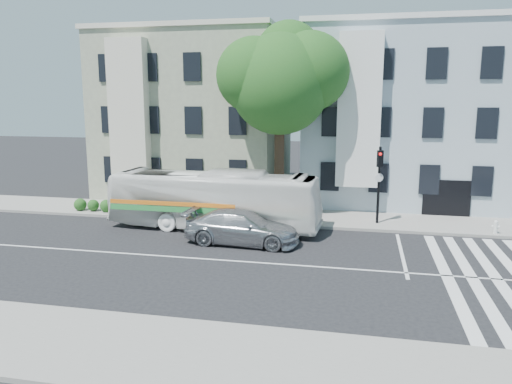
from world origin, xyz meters
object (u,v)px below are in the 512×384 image
(sedan, at_px, (242,227))
(bus, at_px, (214,200))
(fire_hydrant, at_px, (496,227))
(traffic_signal, at_px, (379,175))

(sedan, bearing_deg, bus, 44.69)
(bus, relative_size, fire_hydrant, 16.43)
(bus, xyz_separation_m, sedan, (2.07, -2.32, -0.76))
(bus, distance_m, traffic_signal, 8.78)
(traffic_signal, height_order, fire_hydrant, traffic_signal)
(bus, height_order, fire_hydrant, bus)
(sedan, bearing_deg, fire_hydrant, -69.47)
(bus, distance_m, fire_hydrant, 14.15)
(fire_hydrant, bearing_deg, bus, -173.97)
(bus, xyz_separation_m, fire_hydrant, (14.04, 1.48, -1.05))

